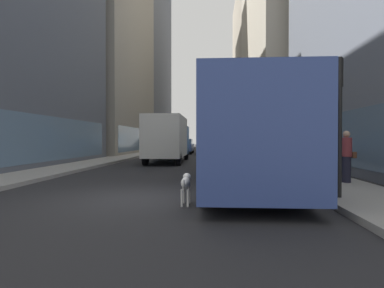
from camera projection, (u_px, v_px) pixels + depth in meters
name	position (u px, v px, depth m)	size (l,w,h in m)	color
ground_plane	(199.00, 151.00, 43.37)	(120.00, 120.00, 0.00)	#232326
sidewalk_left	(157.00, 150.00, 43.73)	(2.40, 110.00, 0.15)	gray
sidewalk_right	(242.00, 151.00, 43.00)	(2.40, 110.00, 0.15)	gray
building_left_mid	(90.00, 49.00, 35.90)	(11.14, 17.80, 23.45)	gray
building_left_far	(137.00, 51.00, 58.00)	(9.68, 22.91, 35.24)	#4C515B
building_right_mid	(301.00, 13.00, 36.42)	(11.58, 21.97, 31.81)	#B2A893
building_right_far	(266.00, 70.00, 60.85)	(11.14, 23.68, 29.70)	#A0937F
transit_bus	(240.00, 133.00, 11.57)	(2.78, 11.53, 3.05)	#33478C
car_black_suv	(185.00, 144.00, 53.04)	(1.80, 4.44, 1.62)	black
car_white_van	(206.00, 147.00, 32.01)	(1.82, 3.97, 1.62)	silver
car_grey_wagon	(220.00, 145.00, 44.28)	(1.85, 4.24, 1.62)	slate
car_blue_hatchback	(185.00, 146.00, 34.87)	(1.75, 4.52, 1.62)	#4C6BB7
box_truck	(168.00, 138.00, 21.78)	(2.30, 7.50, 3.05)	#19519E
dalmatian_dog	(186.00, 183.00, 7.66)	(0.22, 0.96, 0.72)	white
pedestrian_with_handbag	(347.00, 156.00, 10.47)	(0.45, 0.34, 1.69)	#1E1E2D
traffic_light_near	(338.00, 104.00, 7.85)	(0.24, 0.40, 3.40)	black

